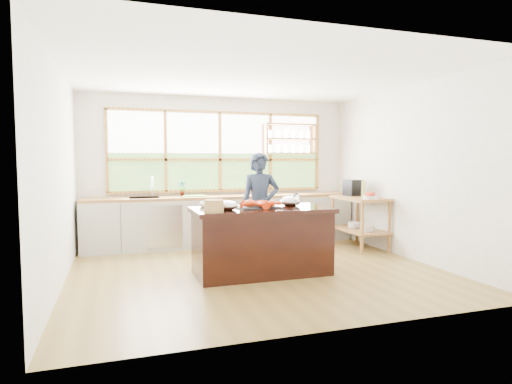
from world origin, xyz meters
name	(u,v)px	position (x,y,z in m)	size (l,w,h in m)	color
ground_plane	(257,270)	(0.00, 0.00, 0.00)	(5.00, 5.00, 0.00)	olive
room_shell	(248,146)	(0.02, 0.51, 1.75)	(5.02, 4.52, 2.71)	white
back_counter	(223,220)	(-0.02, 1.94, 0.45)	(4.90, 0.63, 0.90)	#B9B8B0
right_shelf_unit	(360,214)	(2.19, 0.89, 0.60)	(0.62, 1.10, 0.90)	olive
island	(262,241)	(0.00, -0.20, 0.45)	(1.85, 0.90, 0.90)	black
cook	(260,206)	(0.28, 0.68, 0.83)	(0.60, 0.40, 1.66)	#1C2538
potted_plant	(182,188)	(-0.75, 2.00, 1.04)	(0.15, 0.10, 0.28)	slate
cutting_board	(193,196)	(-0.55, 1.94, 0.91)	(0.40, 0.30, 0.01)	#6EBD3F
espresso_machine	(353,188)	(2.19, 1.14, 1.04)	(0.25, 0.27, 0.29)	black
wine_bottle	(364,189)	(2.24, 0.87, 1.04)	(0.07, 0.07, 0.29)	#A6AF55
fruit_bowl	(370,196)	(2.14, 0.50, 0.94)	(0.25, 0.25, 0.11)	silver
slate_board	(257,207)	(-0.07, -0.19, 0.91)	(0.55, 0.40, 0.02)	black
lobster_pile	(259,204)	(-0.04, -0.22, 0.96)	(0.52, 0.48, 0.08)	#CB2E01
mixing_bowl_left	(227,206)	(-0.50, -0.31, 0.96)	(0.27, 0.27, 0.13)	#B6BABE
mixing_bowl_right	(290,201)	(0.46, -0.08, 0.96)	(0.30, 0.30, 0.14)	#B6BABE
wine_glass	(296,197)	(0.37, -0.50, 1.06)	(0.08, 0.08, 0.22)	white
wicker_basket	(214,206)	(-0.72, -0.50, 0.98)	(0.24, 0.24, 0.15)	#B6854D
parchment_roll	(206,205)	(-0.70, 0.05, 0.94)	(0.08, 0.08, 0.30)	white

